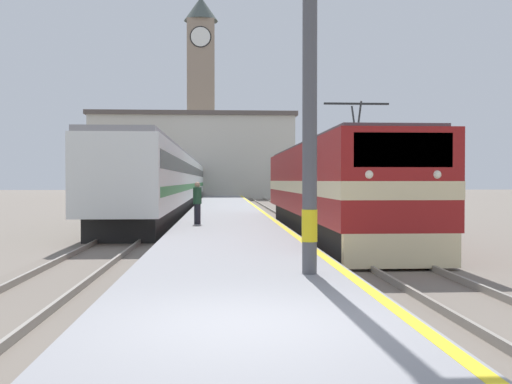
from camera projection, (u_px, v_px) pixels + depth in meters
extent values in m
plane|color=#70665B|center=(226.00, 215.00, 37.25)|extent=(200.00, 200.00, 0.00)
cube|color=gray|center=(227.00, 216.00, 32.25)|extent=(4.31, 140.00, 0.39)
cube|color=yellow|center=(264.00, 213.00, 32.37)|extent=(0.20, 140.00, 0.00)
cube|color=#70665B|center=(298.00, 219.00, 32.49)|extent=(2.84, 140.00, 0.02)
cube|color=gray|center=(285.00, 218.00, 32.44)|extent=(0.07, 140.00, 0.14)
cube|color=gray|center=(311.00, 218.00, 32.53)|extent=(0.07, 140.00, 0.14)
cube|color=#70665B|center=(157.00, 220.00, 32.03)|extent=(2.83, 140.00, 0.02)
cube|color=gray|center=(143.00, 219.00, 31.99)|extent=(0.07, 140.00, 0.14)
cube|color=gray|center=(170.00, 218.00, 32.07)|extent=(0.07, 140.00, 0.14)
cube|color=black|center=(328.00, 223.00, 23.34)|extent=(2.46, 17.61, 0.90)
cube|color=maroon|center=(328.00, 180.00, 23.31)|extent=(2.90, 19.14, 2.48)
cube|color=beige|center=(328.00, 187.00, 23.31)|extent=(2.92, 19.16, 0.44)
cube|color=beige|center=(401.00, 250.00, 13.94)|extent=(2.75, 0.30, 0.81)
cube|color=black|center=(403.00, 150.00, 13.81)|extent=(2.32, 0.12, 0.80)
sphere|color=white|center=(369.00, 174.00, 13.73)|extent=(0.20, 0.20, 0.20)
sphere|color=white|center=(437.00, 175.00, 13.82)|extent=(0.20, 0.20, 0.20)
cube|color=#4C4C51|center=(328.00, 147.00, 23.28)|extent=(2.61, 18.18, 0.12)
cylinder|color=#333333|center=(359.00, 119.00, 18.15)|extent=(0.06, 0.63, 1.03)
cylinder|color=#333333|center=(354.00, 121.00, 18.85)|extent=(0.06, 0.63, 1.03)
cube|color=#262626|center=(356.00, 104.00, 18.49)|extent=(2.03, 0.08, 0.06)
cube|color=black|center=(175.00, 203.00, 45.23)|extent=(2.47, 50.68, 0.90)
cube|color=silver|center=(175.00, 178.00, 45.19)|extent=(2.90, 52.79, 2.79)
cube|color=black|center=(175.00, 171.00, 45.18)|extent=(2.92, 51.73, 0.64)
cube|color=#338442|center=(175.00, 186.00, 45.20)|extent=(2.92, 51.73, 0.36)
cube|color=gray|center=(175.00, 159.00, 45.16)|extent=(2.67, 52.79, 0.20)
cylinder|color=#4C4C51|center=(310.00, 40.00, 11.07)|extent=(0.27, 0.27, 8.70)
cylinder|color=yellow|center=(310.00, 225.00, 11.14)|extent=(0.29, 0.29, 0.60)
cylinder|color=#23232D|center=(197.00, 214.00, 23.93)|extent=(0.26, 0.26, 0.80)
cylinder|color=#234C33|center=(197.00, 196.00, 23.92)|extent=(0.34, 0.34, 0.67)
sphere|color=tan|center=(197.00, 185.00, 23.91)|extent=(0.22, 0.22, 0.22)
cube|color=gray|center=(201.00, 109.00, 83.77)|extent=(3.76, 3.76, 24.42)
cylinder|color=black|center=(201.00, 37.00, 81.69)|extent=(2.93, 0.06, 2.93)
cylinder|color=white|center=(201.00, 37.00, 81.66)|extent=(2.63, 0.10, 2.63)
cone|color=#47514C|center=(201.00, 9.00, 83.50)|extent=(4.70, 4.70, 3.38)
cube|color=beige|center=(194.00, 158.00, 71.97)|extent=(23.64, 7.97, 9.61)
cube|color=#564C47|center=(193.00, 116.00, 71.87)|extent=(24.24, 8.57, 0.50)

